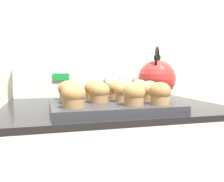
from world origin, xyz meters
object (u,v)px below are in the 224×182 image
muffin_r0_c0 (74,96)px  tea_kettle (157,78)px  muffin_r2_c1 (94,90)px  muffin_r0_c3 (160,94)px  muffin_r1_c2 (124,92)px  muffin_r1_c1 (99,92)px  muffin_r1_c3 (149,91)px  muffin_r2_c3 (139,89)px  muffin_pan (112,105)px  muffin_r1_c0 (71,93)px  muffin_r2_c2 (116,90)px  muffin_r0_c2 (134,94)px  muffin_r2_c0 (68,91)px

muffin_r0_c0 → tea_kettle: tea_kettle is taller
muffin_r2_c1 → muffin_r0_c3: bearing=-45.4°
muffin_r0_c3 → muffin_r1_c2: bearing=135.3°
muffin_r0_c0 → muffin_r1_c1: size_ratio=1.00×
muffin_r1_c3 → muffin_r2_c1: (-0.17, 0.08, 0.00)m
muffin_r0_c3 → muffin_r2_c3: (0.01, 0.18, 0.00)m
muffin_pan → muffin_r1_c0: (-0.13, 0.00, 0.04)m
muffin_r1_c0 → muffin_r1_c2: bearing=-1.5°
muffin_r2_c1 → muffin_r2_c3: size_ratio=1.00×
muffin_pan → muffin_r2_c2: muffin_r2_c2 is taller
muffin_r0_c0 → muffin_pan: bearing=32.9°
muffin_r0_c2 → muffin_r1_c0: (-0.17, 0.09, 0.00)m
muffin_r1_c2 → muffin_r2_c2: size_ratio=1.00×
muffin_pan → muffin_r2_c3: (0.13, 0.09, 0.04)m
muffin_r1_c1 → muffin_r2_c3: same height
muffin_r2_c2 → muffin_pan: bearing=-115.6°
muffin_r1_c3 → muffin_r2_c1: 0.19m
muffin_r0_c0 → muffin_r1_c2: size_ratio=1.00×
muffin_pan → muffin_r2_c0: size_ratio=5.74×
muffin_pan → muffin_r2_c1: muffin_r2_c1 is taller
muffin_r0_c3 → muffin_r2_c2: (-0.08, 0.17, 0.00)m
muffin_r1_c2 → muffin_r2_c2: (0.00, 0.09, 0.00)m
muffin_r1_c2 → muffin_r2_c1: (-0.08, 0.09, 0.00)m
muffin_r1_c2 → muffin_r2_c1: same height
muffin_r1_c2 → tea_kettle: size_ratio=0.29×
muffin_r1_c1 → muffin_r2_c0: 0.13m
muffin_r0_c2 → muffin_r1_c2: (-0.00, 0.09, 0.00)m
muffin_r0_c3 → muffin_r0_c0: bearing=179.5°
muffin_r0_c0 → muffin_r0_c2: bearing=-1.1°
muffin_r0_c2 → tea_kettle: bearing=54.9°
muffin_r0_c0 → muffin_r2_c0: same height
muffin_r1_c3 → muffin_r2_c2: bearing=135.6°
muffin_r0_c2 → muffin_r2_c2: 0.17m
muffin_r2_c3 → tea_kettle: 0.23m
muffin_pan → muffin_r0_c2: muffin_r0_c2 is taller
muffin_r1_c3 → muffin_r2_c0: bearing=161.3°
muffin_pan → muffin_r0_c0: size_ratio=5.74×
muffin_r1_c3 → muffin_r0_c3: bearing=-92.8°
muffin_r2_c3 → muffin_r2_c2: bearing=-178.9°
muffin_r1_c1 → muffin_r2_c1: 0.09m
muffin_r0_c0 → muffin_r1_c0: same height
muffin_r0_c3 → muffin_r1_c1: same height
muffin_r0_c3 → muffin_r2_c2: same height
muffin_r0_c3 → muffin_r2_c0: same height
tea_kettle → muffin_r1_c2: bearing=-133.3°
muffin_r1_c1 → muffin_r2_c3: (0.17, 0.09, 0.00)m
muffin_r1_c2 → muffin_r0_c0: bearing=-154.4°
muffin_r0_c3 → muffin_r1_c0: size_ratio=1.00×
muffin_r1_c2 → muffin_r1_c3: size_ratio=1.00×
muffin_r0_c3 → muffin_r1_c0: (-0.25, 0.09, 0.00)m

